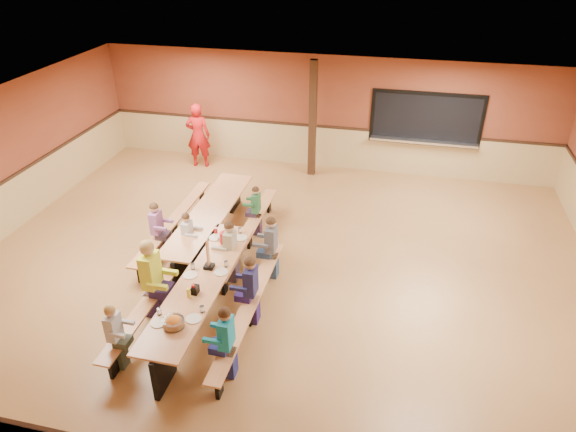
# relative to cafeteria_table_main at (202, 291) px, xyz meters

# --- Properties ---
(ground) EXTENTS (12.00, 12.00, 0.00)m
(ground) POSITION_rel_cafeteria_table_main_xyz_m (0.90, 1.64, -0.53)
(ground) COLOR olive
(ground) RESTS_ON ground
(room_envelope) EXTENTS (12.04, 10.04, 3.02)m
(room_envelope) POSITION_rel_cafeteria_table_main_xyz_m (0.90, 1.64, 0.16)
(room_envelope) COLOR brown
(room_envelope) RESTS_ON ground
(kitchen_pass_through) EXTENTS (2.78, 0.28, 1.38)m
(kitchen_pass_through) POSITION_rel_cafeteria_table_main_xyz_m (3.50, 6.60, 0.96)
(kitchen_pass_through) COLOR black
(kitchen_pass_through) RESTS_ON ground
(structural_post) EXTENTS (0.18, 0.18, 3.00)m
(structural_post) POSITION_rel_cafeteria_table_main_xyz_m (0.70, 6.04, 0.97)
(structural_post) COLOR black
(structural_post) RESTS_ON ground
(cafeteria_table_main) EXTENTS (1.91, 3.70, 0.74)m
(cafeteria_table_main) POSITION_rel_cafeteria_table_main_xyz_m (0.00, 0.00, 0.00)
(cafeteria_table_main) COLOR #C27C4D
(cafeteria_table_main) RESTS_ON ground
(cafeteria_table_second) EXTENTS (1.91, 3.70, 0.74)m
(cafeteria_table_second) POSITION_rel_cafeteria_table_main_xyz_m (-0.69, 2.23, 0.00)
(cafeteria_table_second) COLOR #C27C4D
(cafeteria_table_second) RESTS_ON ground
(seated_child_white_left) EXTENTS (0.33, 0.27, 1.14)m
(seated_child_white_left) POSITION_rel_cafeteria_table_main_xyz_m (-0.82, -1.35, 0.04)
(seated_child_white_left) COLOR #B9BAC0
(seated_child_white_left) RESTS_ON ground
(seated_adult_yellow) EXTENTS (0.49, 0.40, 1.45)m
(seated_adult_yellow) POSITION_rel_cafeteria_table_main_xyz_m (-0.82, -0.12, 0.20)
(seated_adult_yellow) COLOR yellow
(seated_adult_yellow) RESTS_ON ground
(seated_child_grey_left) EXTENTS (0.33, 0.27, 1.13)m
(seated_child_grey_left) POSITION_rel_cafeteria_table_main_xyz_m (-0.82, 1.38, 0.04)
(seated_child_grey_left) COLOR silver
(seated_child_grey_left) RESTS_ON ground
(seated_child_teal_right) EXTENTS (0.38, 0.31, 1.23)m
(seated_child_teal_right) POSITION_rel_cafeteria_table_main_xyz_m (0.83, -1.13, 0.09)
(seated_child_teal_right) COLOR teal
(seated_child_teal_right) RESTS_ON ground
(seated_child_navy_right) EXTENTS (0.39, 0.32, 1.25)m
(seated_child_navy_right) POSITION_rel_cafeteria_table_main_xyz_m (0.83, 0.08, 0.10)
(seated_child_navy_right) COLOR #1F1F4F
(seated_child_navy_right) RESTS_ON ground
(seated_child_char_right) EXTENTS (0.39, 0.32, 1.26)m
(seated_child_char_right) POSITION_rel_cafeteria_table_main_xyz_m (0.83, 1.38, 0.10)
(seated_child_char_right) COLOR #50535C
(seated_child_char_right) RESTS_ON ground
(seated_child_purple_sec) EXTENTS (0.36, 0.30, 1.20)m
(seated_child_purple_sec) POSITION_rel_cafeteria_table_main_xyz_m (-1.52, 1.50, 0.07)
(seated_child_purple_sec) COLOR #8D558B
(seated_child_purple_sec) RESTS_ON ground
(seated_child_green_sec) EXTENTS (0.32, 0.26, 1.11)m
(seated_child_green_sec) POSITION_rel_cafeteria_table_main_xyz_m (0.13, 2.77, 0.03)
(seated_child_green_sec) COLOR #29663A
(seated_child_green_sec) RESTS_ON ground
(seated_child_tan_sec) EXTENTS (0.38, 0.31, 1.23)m
(seated_child_tan_sec) POSITION_rel_cafeteria_table_main_xyz_m (0.13, 1.10, 0.09)
(seated_child_tan_sec) COLOR #A9A386
(seated_child_tan_sec) RESTS_ON ground
(standing_woman) EXTENTS (0.70, 0.51, 1.76)m
(standing_woman) POSITION_rel_cafeteria_table_main_xyz_m (-2.38, 5.86, 0.36)
(standing_woman) COLOR #B41416
(standing_woman) RESTS_ON ground
(punch_pitcher) EXTENTS (0.16, 0.16, 0.22)m
(punch_pitcher) POSITION_rel_cafeteria_table_main_xyz_m (-0.01, 1.19, 0.32)
(punch_pitcher) COLOR #AF1718
(punch_pitcher) RESTS_ON cafeteria_table_main
(chip_bowl) EXTENTS (0.32, 0.32, 0.15)m
(chip_bowl) POSITION_rel_cafeteria_table_main_xyz_m (0.01, -1.11, 0.29)
(chip_bowl) COLOR orange
(chip_bowl) RESTS_ON cafeteria_table_main
(napkin_dispenser) EXTENTS (0.10, 0.14, 0.13)m
(napkin_dispenser) POSITION_rel_cafeteria_table_main_xyz_m (0.03, -0.31, 0.28)
(napkin_dispenser) COLOR black
(napkin_dispenser) RESTS_ON cafeteria_table_main
(condiment_mustard) EXTENTS (0.06, 0.06, 0.17)m
(condiment_mustard) POSITION_rel_cafeteria_table_main_xyz_m (-0.03, -0.44, 0.30)
(condiment_mustard) COLOR yellow
(condiment_mustard) RESTS_ON cafeteria_table_main
(condiment_ketchup) EXTENTS (0.06, 0.06, 0.17)m
(condiment_ketchup) POSITION_rel_cafeteria_table_main_xyz_m (0.01, -0.33, 0.30)
(condiment_ketchup) COLOR #B2140F
(condiment_ketchup) RESTS_ON cafeteria_table_main
(table_paddle) EXTENTS (0.16, 0.16, 0.56)m
(table_paddle) POSITION_rel_cafeteria_table_main_xyz_m (-0.00, 0.38, 0.35)
(table_paddle) COLOR black
(table_paddle) RESTS_ON cafeteria_table_main
(place_settings) EXTENTS (0.65, 3.30, 0.11)m
(place_settings) POSITION_rel_cafeteria_table_main_xyz_m (0.00, 0.00, 0.27)
(place_settings) COLOR beige
(place_settings) RESTS_ON cafeteria_table_main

